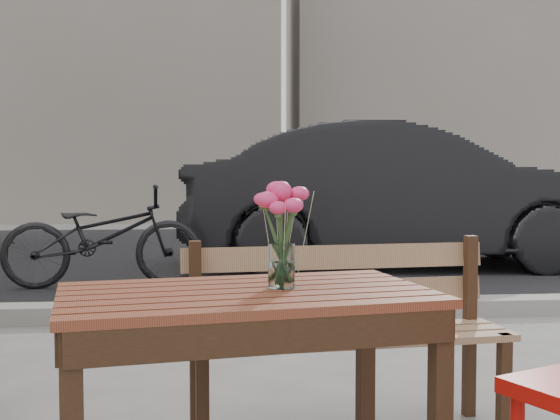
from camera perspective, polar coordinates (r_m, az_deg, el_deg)
The scene contains 7 objects.
street at distance 7.02m, azimuth -2.42°, elevation -5.12°, with size 30.00×8.12×0.12m.
backdrop_buildings at distance 16.49m, azimuth -3.46°, elevation 12.01°, with size 15.50×4.00×8.00m.
main_table at distance 2.13m, azimuth -2.77°, elevation -9.47°, with size 1.19×0.82×0.67m.
main_bench at distance 2.80m, azimuth 5.14°, elevation -8.33°, with size 1.29×0.51×0.78m.
main_vase at distance 2.12m, azimuth 0.12°, elevation -0.98°, with size 0.18×0.18×0.32m.
parked_car at distance 7.79m, azimuth 9.64°, elevation 1.12°, with size 1.63×4.68×1.54m, color black.
bicycle at distance 6.48m, azimuth -14.18°, elevation -2.06°, with size 0.61×1.75×0.92m, color black.
Camera 1 is at (-0.34, -1.88, 1.02)m, focal length 45.00 mm.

